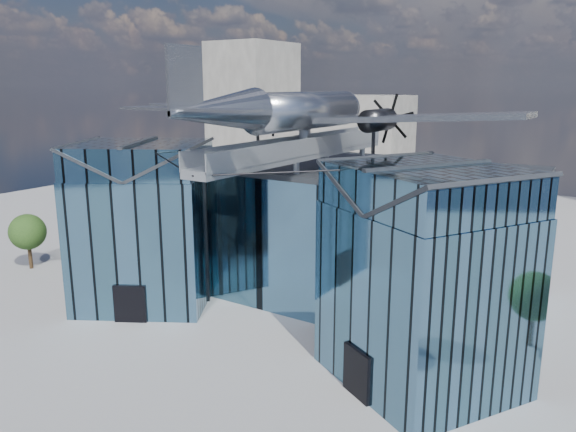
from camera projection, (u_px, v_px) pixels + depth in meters
The scene contains 5 objects.
ground_plane at pixel (272, 327), 37.21m from camera, with size 120.00×120.00×0.00m, color gray.
museum at pixel (317, 228), 40.68m from camera, with size 32.88×24.50×17.60m.
bg_towers at pixel (495, 128), 75.27m from camera, with size 77.00×24.50×26.00m.
tree_plaza_w at pixel (28, 232), 48.39m from camera, with size 3.16×3.16×4.86m.
tree_side_w at pixel (170, 208), 58.06m from camera, with size 3.28×3.28×4.76m.
Camera 1 is at (19.82, -28.29, 15.72)m, focal length 35.00 mm.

